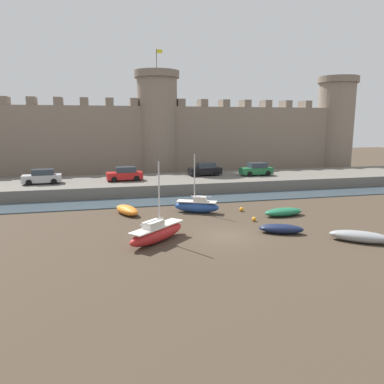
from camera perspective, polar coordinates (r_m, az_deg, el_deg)
ground_plane at (r=27.00m, az=5.03°, el=-6.71°), size 160.00×160.00×0.00m
water_channel at (r=39.00m, az=-1.04°, el=-1.19°), size 80.00×4.50×0.10m
quay_road at (r=45.88m, az=-3.04°, el=1.34°), size 71.54×10.00×1.29m
castle at (r=56.31m, az=-5.24°, el=8.96°), size 66.04×6.50×18.27m
rowboat_foreground_centre at (r=33.43m, az=13.79°, el=-2.95°), size 3.71×1.66×0.69m
rowboat_foreground_right at (r=28.23m, az=13.42°, el=-5.44°), size 3.41×2.38×0.68m
sailboat_midflat_left at (r=33.62m, az=0.74°, el=-2.11°), size 4.16×2.84×5.26m
rowboat_near_channel_right at (r=33.44m, az=-9.87°, el=-2.70°), size 2.44×3.58×0.80m
sailboat_midflat_centre at (r=25.60m, az=-5.35°, el=-6.20°), size 4.73×4.44×5.46m
rowboat_foreground_left at (r=27.94m, az=24.26°, el=-6.19°), size 3.91×3.38×0.77m
mooring_buoy_mid_mud at (r=34.42m, az=7.55°, el=-2.63°), size 0.38×0.38×0.38m
mooring_buoy_near_shore at (r=31.16m, az=9.44°, el=-4.10°), size 0.37×0.37×0.37m
car_quay_centre_east at (r=44.31m, az=-10.20°, el=2.71°), size 4.18×2.05×1.62m
car_quay_centre_west at (r=44.58m, az=-21.87°, el=2.16°), size 4.18×2.05×1.62m
car_quay_west at (r=48.70m, az=9.79°, el=3.43°), size 4.18×2.05×1.62m
car_quay_east at (r=47.83m, az=2.03°, el=3.45°), size 4.18×2.05×1.62m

